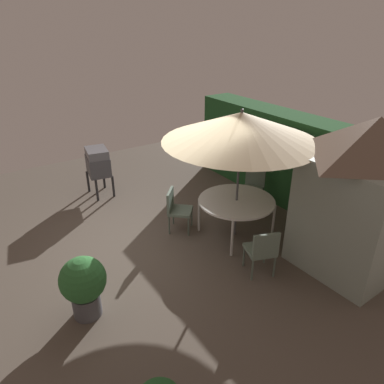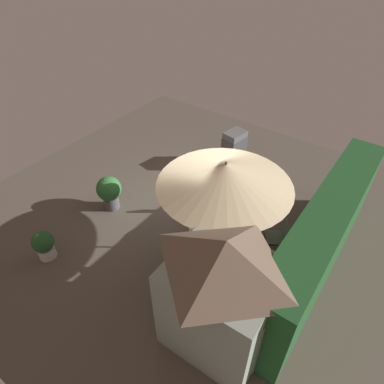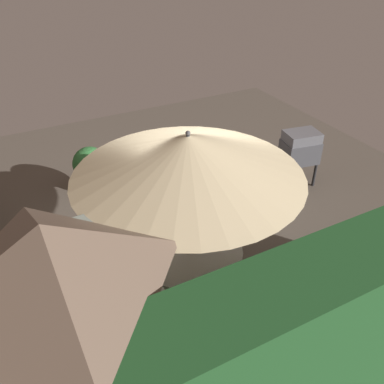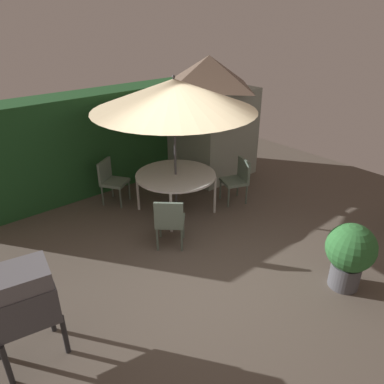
{
  "view_description": "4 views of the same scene",
  "coord_description": "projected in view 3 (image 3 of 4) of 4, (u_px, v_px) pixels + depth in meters",
  "views": [
    {
      "loc": [
        5.38,
        -2.82,
        4.07
      ],
      "look_at": [
        0.43,
        0.52,
        1.14
      ],
      "focal_mm": 33.7,
      "sensor_mm": 36.0,
      "label": 1
    },
    {
      "loc": [
        5.53,
        4.12,
        6.42
      ],
      "look_at": [
        0.4,
        0.43,
        1.17
      ],
      "focal_mm": 31.58,
      "sensor_mm": 36.0,
      "label": 2
    },
    {
      "loc": [
        2.64,
        5.32,
        4.62
      ],
      "look_at": [
        0.02,
        0.37,
        0.94
      ],
      "focal_mm": 38.55,
      "sensor_mm": 36.0,
      "label": 3
    },
    {
      "loc": [
        -3.22,
        -3.55,
        3.56
      ],
      "look_at": [
        0.33,
        0.6,
        0.84
      ],
      "focal_mm": 34.14,
      "sensor_mm": 36.0,
      "label": 4
    }
  ],
  "objects": [
    {
      "name": "chair_toward_hedge",
      "position": [
        208.0,
        215.0,
        6.88
      ],
      "size": [
        0.65,
        0.65,
        0.9
      ],
      "color": "slate",
      "rests_on": "ground"
    },
    {
      "name": "patio_umbrella",
      "position": [
        188.0,
        156.0,
        4.94
      ],
      "size": [
        2.9,
        2.9,
        2.6
      ],
      "color": "#4C4C51",
      "rests_on": "ground"
    },
    {
      "name": "ground_plane",
      "position": [
        183.0,
        225.0,
        7.5
      ],
      "size": [
        11.0,
        11.0,
        0.0
      ],
      "primitive_type": "plane",
      "color": "brown"
    },
    {
      "name": "garden_shed",
      "position": [
        68.0,
        336.0,
        3.85
      ],
      "size": [
        1.75,
        1.95,
        2.7
      ],
      "color": "gray",
      "rests_on": "ground"
    },
    {
      "name": "chair_near_shed",
      "position": [
        95.0,
        272.0,
        5.76
      ],
      "size": [
        0.6,
        0.59,
        0.9
      ],
      "color": "slate",
      "rests_on": "ground"
    },
    {
      "name": "chair_far_side",
      "position": [
        282.0,
        300.0,
        5.33
      ],
      "size": [
        0.64,
        0.64,
        0.9
      ],
      "color": "slate",
      "rests_on": "ground"
    },
    {
      "name": "hedge_backdrop",
      "position": [
        332.0,
        328.0,
        4.34
      ],
      "size": [
        5.54,
        0.81,
        2.08
      ],
      "color": "#1E4C23",
      "rests_on": "ground"
    },
    {
      "name": "bbq_grill",
      "position": [
        300.0,
        148.0,
        8.19
      ],
      "size": [
        0.78,
        0.61,
        1.2
      ],
      "color": "#47474C",
      "rests_on": "ground"
    },
    {
      "name": "patio_table",
      "position": [
        189.0,
        252.0,
        5.77
      ],
      "size": [
        1.52,
        1.52,
        0.8
      ],
      "color": "white",
      "rests_on": "ground"
    },
    {
      "name": "potted_plant_by_shed",
      "position": [
        91.0,
        167.0,
        8.1
      ],
      "size": [
        0.68,
        0.68,
        1.0
      ],
      "color": "#4C4C51",
      "rests_on": "ground"
    }
  ]
}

